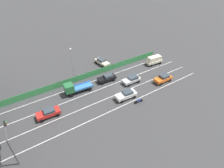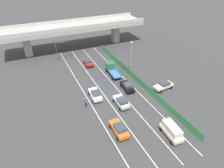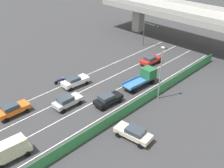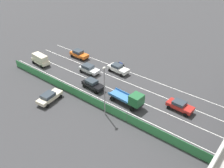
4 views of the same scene
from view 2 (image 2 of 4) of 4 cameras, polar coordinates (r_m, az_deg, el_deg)
name	(u,v)px [view 2 (image 2 of 4)]	position (r m, az deg, el deg)	size (l,w,h in m)	color
ground_plane	(116,99)	(41.14, 1.20, -4.19)	(300.00, 300.00, 0.00)	#38383A
lane_line_left_edge	(84,92)	(43.48, -8.06, -2.31)	(0.14, 46.08, 0.01)	silver
lane_line_mid_left	(99,88)	(44.37, -3.70, -1.24)	(0.14, 46.08, 0.01)	silver
lane_line_mid_right	(114,85)	(45.53, 0.47, -0.22)	(0.14, 46.08, 0.01)	silver
lane_line_right_edge	(127,81)	(46.93, 4.41, 0.75)	(0.14, 46.08, 0.01)	silver
elevated_overpass	(74,28)	(64.18, -10.87, 15.30)	(44.12, 8.85, 8.21)	#A09E99
green_fence	(135,77)	(47.41, 6.52, 2.03)	(0.10, 42.18, 1.50)	#338447
car_sedan_red	(88,62)	(54.21, -6.77, 6.22)	(2.20, 4.30, 1.57)	red
car_sedan_silver	(121,102)	(38.83, 2.68, -5.04)	(2.08, 4.26, 1.67)	#B7BABC
car_sedan_black	(127,86)	(43.48, 4.43, -0.63)	(2.20, 4.47, 1.64)	black
car_hatchback_white	(95,94)	(40.91, -4.81, -2.96)	(2.27, 4.56, 1.67)	silver
car_van_cream	(172,130)	(33.91, 16.62, -12.54)	(2.27, 4.59, 2.22)	beige
car_taxi_orange	(119,129)	(33.27, 2.04, -12.64)	(2.08, 4.41, 1.73)	orange
flatbed_truck_blue	(112,68)	(49.70, -0.14, 4.45)	(2.56, 6.20, 2.49)	black
motorcycle	(85,103)	(39.67, -7.60, -5.26)	(0.60, 1.95, 0.93)	black
parked_sedan_cream	(164,85)	(45.08, 14.52, -0.40)	(4.80, 2.48, 1.60)	beige
traffic_light	(61,47)	(57.68, -14.33, 10.26)	(4.01, 0.53, 5.34)	#47474C
street_lamp	(131,55)	(48.28, 5.46, 8.22)	(0.60, 0.36, 8.25)	gray
traffic_cone	(143,90)	(43.80, 8.80, -1.56)	(0.47, 0.47, 0.73)	orange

